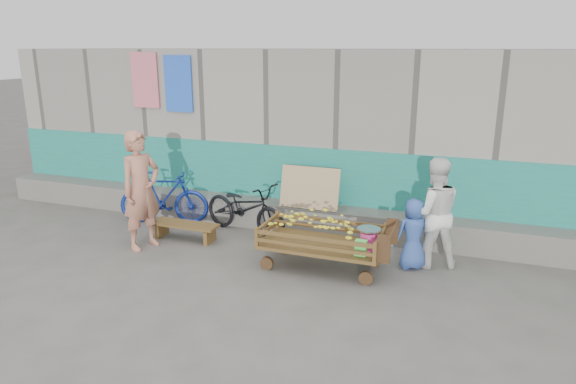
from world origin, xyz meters
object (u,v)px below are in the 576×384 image
(bicycle_dark, at_px, (245,208))
(bicycle_blue, at_px, (164,197))
(bench, at_px, (185,227))
(vendor_man, at_px, (141,190))
(child, at_px, (413,234))
(banana_cart, at_px, (320,232))
(woman, at_px, (433,213))

(bicycle_dark, height_order, bicycle_blue, bicycle_blue)
(bench, bearing_deg, bicycle_blue, 142.82)
(vendor_man, relative_size, child, 1.81)
(banana_cart, distance_m, bicycle_dark, 1.81)
(vendor_man, bearing_deg, woman, -60.56)
(bench, bearing_deg, vendor_man, -130.14)
(banana_cart, xyz_separation_m, bicycle_blue, (-3.15, 0.91, -0.06))
(child, distance_m, bicycle_dark, 2.84)
(woman, bearing_deg, banana_cart, 4.34)
(banana_cart, distance_m, bench, 2.42)
(woman, xyz_separation_m, child, (-0.24, -0.18, -0.28))
(banana_cart, relative_size, woman, 1.18)
(woman, xyz_separation_m, bicycle_blue, (-4.62, 0.26, -0.32))
(vendor_man, height_order, child, vendor_man)
(banana_cart, height_order, bicycle_dark, bicycle_dark)
(woman, xyz_separation_m, bicycle_dark, (-3.04, 0.26, -0.34))
(banana_cart, distance_m, child, 1.32)
(vendor_man, bearing_deg, child, -62.47)
(bicycle_blue, bearing_deg, woman, -110.72)
(woman, height_order, child, woman)
(bench, xyz_separation_m, woman, (3.85, 0.32, 0.59))
(banana_cart, height_order, bench, banana_cart)
(bench, height_order, woman, woman)
(vendor_man, relative_size, bicycle_blue, 1.16)
(bench, xyz_separation_m, bicycle_blue, (-0.77, 0.58, 0.27))
(child, xyz_separation_m, bicycle_blue, (-4.38, 0.45, -0.03))
(bicycle_dark, bearing_deg, bicycle_blue, 108.05)
(vendor_man, bearing_deg, bicycle_dark, -30.12)
(vendor_man, relative_size, woman, 1.17)
(banana_cart, bearing_deg, child, 20.47)
(banana_cart, xyz_separation_m, vendor_man, (-2.80, -0.18, 0.39))
(bench, relative_size, bicycle_blue, 0.71)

